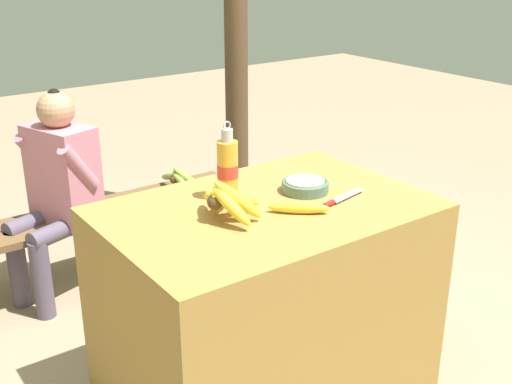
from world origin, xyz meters
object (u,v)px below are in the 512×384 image
Objects in this scene: loose_banana_front at (299,208)px; banana_bunch_green at (179,178)px; water_bottle at (228,169)px; seated_vendor at (56,184)px; banana_bunch_ripe at (227,199)px; knife at (338,200)px; support_post_far at (236,2)px; wooden_bench at (104,219)px; serving_bowl at (305,185)px.

loose_banana_front is 0.61× the size of banana_bunch_green.
water_bottle reaches higher than seated_vendor.
water_bottle is 1.16m from seated_vendor.
seated_vendor is (-0.29, 1.07, -0.32)m from water_bottle.
water_bottle is 1.28m from banana_bunch_green.
knife is (0.41, -0.11, -0.06)m from banana_bunch_ripe.
knife is at bearing -14.63° from banana_bunch_ripe.
support_post_far reaches higher than seated_vendor.
support_post_far is at bearing 62.74° from loose_banana_front.
loose_banana_front is 1.47m from wooden_bench.
knife is at bearing -40.26° from water_bottle.
banana_bunch_green is (0.51, 1.27, -0.41)m from banana_bunch_ripe.
water_bottle is 0.19× the size of wooden_bench.
banana_bunch_ripe is at bearing 153.59° from knife.
serving_bowl is at bearing 44.49° from loose_banana_front.
water_bottle is (-0.28, 0.10, 0.09)m from serving_bowl.
banana_bunch_ripe reaches higher than wooden_bench.
wooden_bench is at bearing 172.45° from seated_vendor.
wooden_bench is (-0.05, 1.12, -0.59)m from water_bottle.
serving_bowl is 1.36m from wooden_bench.
banana_bunch_ripe is 0.11× the size of support_post_far.
loose_banana_front is (0.23, -0.10, -0.05)m from banana_bunch_ripe.
banana_bunch_ripe is 0.98× the size of banana_bunch_green.
loose_banana_front reaches higher than knife.
knife is at bearing -1.55° from loose_banana_front.
support_post_far is at bearing 56.19° from knife.
banana_bunch_ripe is 1.27m from seated_vendor.
loose_banana_front is at bearing -117.26° from support_post_far.
banana_bunch_ripe is 1.70× the size of serving_bowl.
support_post_far is at bearing 174.46° from seated_vendor.
serving_bowl is (0.38, 0.05, -0.05)m from banana_bunch_ripe.
seated_vendor is at bearing 115.58° from serving_bowl.
loose_banana_front is 0.83× the size of knife.
serving_bowl is at bearing -114.91° from support_post_far.
seated_vendor is at bearing 104.91° from water_bottle.
banana_bunch_ripe is 1.03× the size of water_bottle.
banana_bunch_ripe is 0.19m from water_bottle.
water_bottle is 0.95× the size of banana_bunch_green.
support_post_far reaches higher than water_bottle.
serving_bowl is 0.58× the size of banana_bunch_green.
banana_bunch_ripe is 1.60× the size of loose_banana_front.
support_post_far is (1.01, 0.24, 1.02)m from wooden_bench.
support_post_far is (0.96, 1.36, 0.44)m from water_bottle.
water_bottle reaches higher than banana_bunch_green.
knife is at bearing -75.69° from wooden_bench.
banana_bunch_green is (0.70, 0.05, -0.13)m from seated_vendor.
seated_vendor is (-0.56, 1.18, -0.23)m from serving_bowl.
banana_bunch_ripe is 1.38m from wooden_bench.
knife is 1.47m from seated_vendor.
water_bottle is at bearing 55.85° from banana_bunch_ripe.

